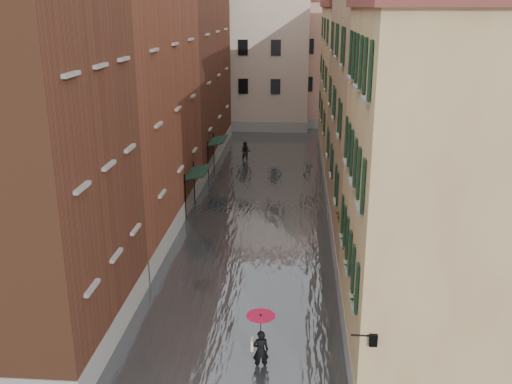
% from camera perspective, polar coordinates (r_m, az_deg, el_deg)
% --- Properties ---
extents(ground, '(120.00, 120.00, 0.00)m').
position_cam_1_polar(ground, '(22.79, -1.88, -12.32)').
color(ground, '#555558').
rests_on(ground, ground).
extents(floodwater, '(10.00, 60.00, 0.20)m').
position_cam_1_polar(floodwater, '(34.56, 0.42, -1.26)').
color(floodwater, '#4D5156').
rests_on(floodwater, ground).
extents(building_left_near, '(6.00, 8.00, 13.00)m').
position_cam_1_polar(building_left_near, '(20.44, -22.65, 2.42)').
color(building_left_near, brown).
rests_on(building_left_near, ground).
extents(building_left_mid, '(6.00, 14.00, 12.50)m').
position_cam_1_polar(building_left_mid, '(30.45, -13.47, 7.59)').
color(building_left_mid, brown).
rests_on(building_left_mid, ground).
extents(building_left_far, '(6.00, 16.00, 14.00)m').
position_cam_1_polar(building_left_far, '(44.74, -7.74, 12.08)').
color(building_left_far, brown).
rests_on(building_left_far, ground).
extents(building_right_near, '(6.00, 8.00, 11.50)m').
position_cam_1_polar(building_right_near, '(19.07, 18.64, -0.53)').
color(building_right_near, '#A57C55').
rests_on(building_right_near, ground).
extents(building_right_mid, '(6.00, 14.00, 13.00)m').
position_cam_1_polar(building_right_mid, '(29.37, 13.77, 7.69)').
color(building_right_mid, '#947B5A').
rests_on(building_right_mid, ground).
extents(building_right_far, '(6.00, 16.00, 11.50)m').
position_cam_1_polar(building_right_far, '(44.18, 10.69, 10.23)').
color(building_right_far, '#A57C55').
rests_on(building_right_far, ground).
extents(building_end_cream, '(12.00, 9.00, 13.00)m').
position_cam_1_polar(building_end_cream, '(57.99, -0.86, 13.07)').
color(building_end_cream, '#B5A090').
rests_on(building_end_cream, ground).
extents(building_end_pink, '(10.00, 9.00, 12.00)m').
position_cam_1_polar(building_end_pink, '(59.92, 8.14, 12.57)').
color(building_end_pink, tan).
rests_on(building_end_pink, ground).
extents(awning_near, '(1.09, 2.77, 2.80)m').
position_cam_1_polar(awning_near, '(32.69, -5.89, 1.86)').
color(awning_near, '#152F21').
rests_on(awning_near, ground).
extents(awning_far, '(1.09, 2.75, 2.80)m').
position_cam_1_polar(awning_far, '(40.38, -3.91, 5.03)').
color(awning_far, '#152F21').
rests_on(awning_far, ground).
extents(wall_lantern, '(0.71, 0.22, 0.35)m').
position_cam_1_polar(wall_lantern, '(16.13, 11.55, -14.21)').
color(wall_lantern, black).
rests_on(wall_lantern, ground).
extents(window_planters, '(0.59, 8.20, 0.84)m').
position_cam_1_polar(window_planters, '(20.43, 9.37, -5.29)').
color(window_planters, brown).
rests_on(window_planters, ground).
extents(pedestrian_main, '(0.98, 0.98, 2.06)m').
position_cam_1_polar(pedestrian_main, '(19.14, 0.46, -14.22)').
color(pedestrian_main, black).
rests_on(pedestrian_main, ground).
extents(pedestrian_far, '(0.81, 0.64, 1.63)m').
position_cam_1_polar(pedestrian_far, '(44.22, -1.04, 4.02)').
color(pedestrian_far, black).
rests_on(pedestrian_far, ground).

